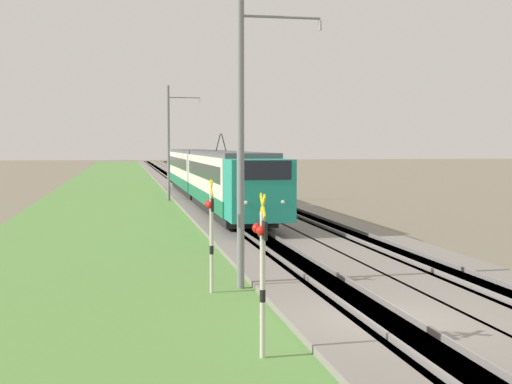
{
  "coord_description": "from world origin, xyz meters",
  "views": [
    {
      "loc": [
        -15.58,
        5.96,
        4.37
      ],
      "look_at": [
        16.32,
        0.0,
        2.24
      ],
      "focal_mm": 50.0,
      "sensor_mm": 36.0,
      "label": 1
    }
  ],
  "objects_px": {
    "crossing_signal_aux": "(211,226)",
    "catenary_mast_near": "(242,135)",
    "crossing_signal_near": "(262,260)",
    "catenary_mast_mid": "(169,142)",
    "passenger_train": "(208,173)"
  },
  "relations": [
    {
      "from": "crossing_signal_aux",
      "to": "catenary_mast_near",
      "type": "xyz_separation_m",
      "value": [
        0.47,
        -1.0,
        2.59
      ]
    },
    {
      "from": "passenger_train",
      "to": "crossing_signal_aux",
      "type": "relative_size",
      "value": 11.92
    },
    {
      "from": "catenary_mast_mid",
      "to": "crossing_signal_aux",
      "type": "bearing_deg",
      "value": 178.33
    },
    {
      "from": "catenary_mast_near",
      "to": "crossing_signal_near",
      "type": "bearing_deg",
      "value": 173.66
    },
    {
      "from": "passenger_train",
      "to": "catenary_mast_near",
      "type": "relative_size",
      "value": 4.48
    },
    {
      "from": "crossing_signal_aux",
      "to": "catenary_mast_near",
      "type": "relative_size",
      "value": 0.38
    },
    {
      "from": "passenger_train",
      "to": "crossing_signal_aux",
      "type": "height_order",
      "value": "passenger_train"
    },
    {
      "from": "crossing_signal_near",
      "to": "crossing_signal_aux",
      "type": "height_order",
      "value": "crossing_signal_near"
    },
    {
      "from": "catenary_mast_near",
      "to": "catenary_mast_mid",
      "type": "bearing_deg",
      "value": -0.0
    },
    {
      "from": "catenary_mast_mid",
      "to": "catenary_mast_near",
      "type": "bearing_deg",
      "value": 180.0
    },
    {
      "from": "passenger_train",
      "to": "catenary_mast_mid",
      "type": "bearing_deg",
      "value": -148.76
    },
    {
      "from": "crossing_signal_near",
      "to": "catenary_mast_mid",
      "type": "relative_size",
      "value": 0.39
    },
    {
      "from": "crossing_signal_near",
      "to": "catenary_mast_mid",
      "type": "height_order",
      "value": "catenary_mast_mid"
    },
    {
      "from": "passenger_train",
      "to": "crossing_signal_near",
      "type": "relative_size",
      "value": 11.81
    },
    {
      "from": "crossing_signal_near",
      "to": "catenary_mast_near",
      "type": "height_order",
      "value": "catenary_mast_near"
    }
  ]
}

